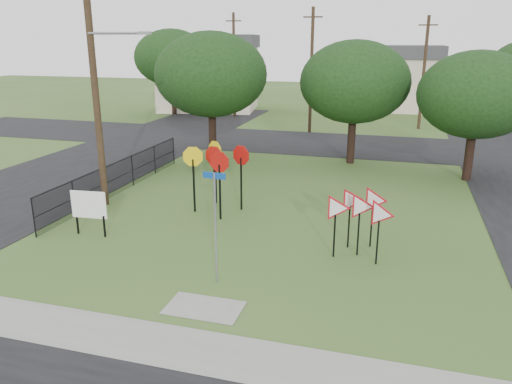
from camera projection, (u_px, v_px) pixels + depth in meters
The scene contains 21 objects.
ground at pixel (233, 269), 15.33m from camera, with size 140.00×140.00×0.00m, color #345520.
sidewalk at pixel (175, 346), 11.47m from camera, with size 30.00×1.60×0.02m, color gray.
planting_strip at pixel (150, 379), 10.37m from camera, with size 30.00×0.80×0.02m, color #345520.
street_left at pixel (86, 166), 27.71m from camera, with size 8.00×50.00×0.02m, color black.
street_far at pixel (328, 144), 33.69m from camera, with size 60.00×8.00×0.02m, color black.
curb_pad at pixel (204, 308), 13.13m from camera, with size 2.00×1.20×0.02m, color gray.
street_name_sign at pixel (215, 221), 14.04m from camera, with size 0.68×0.08×3.29m.
stop_sign_cluster at pixel (217, 163), 20.02m from camera, with size 2.57×2.17×2.73m.
yield_sign_cluster at pixel (360, 208), 16.00m from camera, with size 2.29×1.60×2.15m.
info_board at pixel (89, 206), 17.70m from camera, with size 1.33×0.16×1.66m.
utility_pole_main at pixel (96, 80), 19.86m from camera, with size 3.55×0.33×10.00m.
far_pole_a at pixel (311, 70), 36.55m from camera, with size 1.40×0.24×9.00m.
far_pole_b at pixel (424, 72), 38.17m from camera, with size 1.40×0.24×8.50m.
far_pole_c at pixel (234, 65), 44.19m from camera, with size 1.40×0.24×9.00m.
fence_run at pixel (120, 176), 22.86m from camera, with size 0.05×11.55×1.50m.
house_left at pixel (209, 72), 49.21m from camera, with size 10.58×8.88×7.20m.
house_mid at pixel (398, 77), 50.07m from camera, with size 8.40×8.40×6.20m.
tree_near_left at pixel (211, 75), 28.36m from camera, with size 6.40×6.40×7.27m.
tree_near_mid at pixel (355, 82), 27.24m from camera, with size 6.00×6.00×6.80m.
tree_near_right at pixel (477, 95), 23.90m from camera, with size 5.60×5.60×6.33m.
tree_far_left at pixel (172, 58), 45.62m from camera, with size 6.80×6.80×7.73m.
Camera 1 is at (4.56, -13.21, 6.78)m, focal length 35.00 mm.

